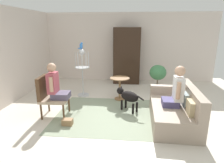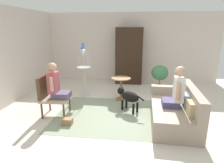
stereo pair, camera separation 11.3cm
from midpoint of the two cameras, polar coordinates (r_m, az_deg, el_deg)
The scene contains 14 objects.
ground_plane at distance 4.77m, azimuth 1.98°, elevation -9.96°, with size 7.98×7.98×0.00m, color beige.
back_wall at distance 7.72m, azimuth 3.76°, elevation 10.04°, with size 6.81×0.12×2.63m, color silver.
area_rug at distance 4.79m, azimuth 1.16°, elevation -9.82°, with size 3.01×2.19×0.01m, color gray.
couch at distance 4.53m, azimuth 17.58°, elevation -8.13°, with size 0.98×1.72×0.83m.
armchair at distance 4.83m, azimuth -18.76°, elevation -3.44°, with size 0.65×0.61×0.98m.
person_on_couch at distance 4.32m, azimuth 17.73°, elevation -2.32°, with size 0.44×0.54×0.88m.
person_on_armchair at distance 4.70m, azimuth -17.06°, elevation -0.88°, with size 0.49×0.52×0.84m.
round_end_table at distance 5.63m, azimuth 1.72°, elevation -0.90°, with size 0.57×0.57×0.66m.
dog at distance 4.91m, azimuth 4.15°, elevation -4.38°, with size 0.69×0.56×0.59m.
bird_cage_stand at distance 5.96m, azimuth -9.28°, elevation 3.21°, with size 0.43×0.43×1.45m.
parrot at distance 5.85m, azimuth -9.67°, elevation 10.34°, with size 0.17×0.10×0.20m.
potted_plant at distance 6.45m, azimuth 12.89°, elevation 2.17°, with size 0.54×0.54×0.90m.
armoire_cabinet at distance 7.35m, azimuth 3.93°, elevation 7.60°, with size 0.98×0.56×2.08m, color black.
handbag at distance 4.43m, azimuth -13.73°, elevation -11.56°, with size 0.22×0.15×0.14m, color #99724C.
Camera 1 is at (0.21, -4.30, 2.06)m, focal length 30.94 mm.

